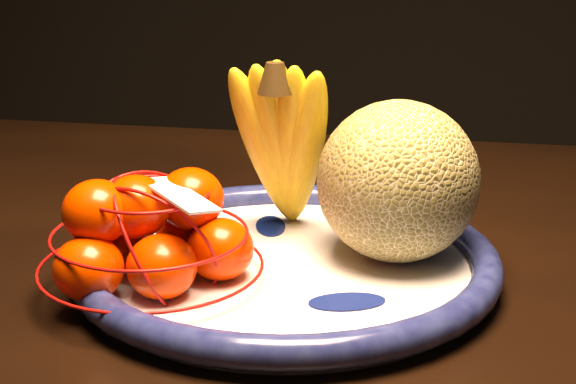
% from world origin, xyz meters
% --- Properties ---
extents(dining_table, '(1.58, 0.96, 0.78)m').
position_xyz_m(dining_table, '(0.04, 0.04, 0.70)').
color(dining_table, black).
rests_on(dining_table, ground).
extents(fruit_bowl, '(0.34, 0.34, 0.03)m').
position_xyz_m(fruit_bowl, '(0.02, 0.04, 0.80)').
color(fruit_bowl, white).
rests_on(fruit_bowl, dining_table).
extents(cantaloupe, '(0.13, 0.13, 0.13)m').
position_xyz_m(cantaloupe, '(0.10, 0.06, 0.86)').
color(cantaloupe, olive).
rests_on(cantaloupe, fruit_bowl).
extents(banana_bunch, '(0.11, 0.10, 0.17)m').
position_xyz_m(banana_bunch, '(0.00, 0.11, 0.88)').
color(banana_bunch, yellow).
rests_on(banana_bunch, fruit_bowl).
extents(mandarin_bag, '(0.23, 0.23, 0.11)m').
position_xyz_m(mandarin_bag, '(-0.08, -0.01, 0.83)').
color(mandarin_bag, '#FF2C00').
rests_on(mandarin_bag, fruit_bowl).
extents(price_tag, '(0.07, 0.07, 0.01)m').
position_xyz_m(price_tag, '(-0.05, -0.03, 0.87)').
color(price_tag, white).
rests_on(price_tag, mandarin_bag).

